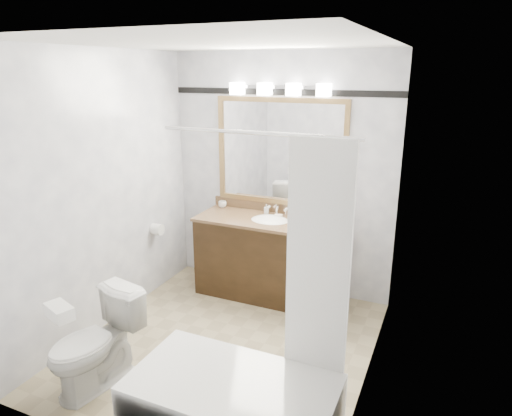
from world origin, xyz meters
name	(u,v)px	position (x,y,z in m)	size (l,w,h in m)	color
room	(223,209)	(0.00, 0.00, 1.25)	(2.42, 2.62, 2.52)	tan
vanity	(270,257)	(0.00, 1.02, 0.44)	(1.53, 0.58, 0.97)	black
mirror	(280,152)	(0.00, 1.28, 1.50)	(1.40, 0.04, 1.10)	#9C7846
vanity_light_bar	(279,89)	(0.00, 1.23, 2.13)	(1.02, 0.14, 0.12)	silver
accent_stripe	(282,92)	(0.00, 1.29, 2.10)	(2.40, 0.01, 0.06)	black
bathtub	(237,402)	(0.55, -0.90, 0.28)	(1.30, 0.75, 1.96)	white
tp_roll	(157,229)	(-1.14, 0.66, 0.70)	(0.12, 0.12, 0.11)	white
toilet	(95,343)	(-0.65, -0.85, 0.36)	(0.41, 0.71, 0.73)	white
tissue_box	(59,311)	(-0.65, -1.12, 0.77)	(0.22, 0.12, 0.09)	white
coffee_maker	(313,207)	(0.44, 1.05, 1.04)	(0.19, 0.24, 0.36)	black
cup_left	(222,204)	(-0.65, 1.21, 0.89)	(0.09, 0.09, 0.07)	white
soap_bottle_a	(266,209)	(-0.12, 1.20, 0.90)	(0.05, 0.05, 0.10)	white
soap_bar	(278,216)	(0.05, 1.13, 0.86)	(0.08, 0.05, 0.03)	beige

